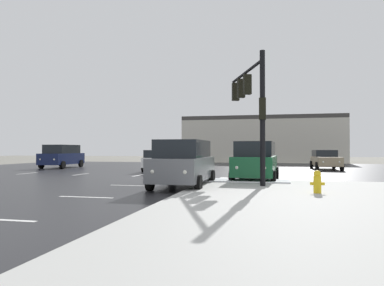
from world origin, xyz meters
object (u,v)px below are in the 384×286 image
object	(u,v)px
suv_navy	(62,156)
suv_green	(256,160)
fire_hydrant	(317,182)
sedan_white	(160,160)
sedan_tan	(325,159)
traffic_signal_mast	(251,98)
suv_grey	(184,162)

from	to	relation	value
suv_navy	suv_green	distance (m)	19.82
suv_navy	suv_green	bearing A→B (deg)	57.23
fire_hydrant	sedan_white	xyz separation A→B (m)	(-9.82, 12.66, 0.32)
sedan_tan	suv_green	size ratio (longest dim) A/B	0.93
suv_navy	suv_green	world-z (taller)	same
sedan_tan	traffic_signal_mast	bearing A→B (deg)	-22.12
traffic_signal_mast	sedan_tan	xyz separation A→B (m)	(5.16, 14.14, -3.19)
sedan_white	suv_green	size ratio (longest dim) A/B	0.95
traffic_signal_mast	fire_hydrant	size ratio (longest dim) A/B	7.12
suv_green	sedan_white	bearing A→B (deg)	-130.25
traffic_signal_mast	suv_green	distance (m)	3.61
traffic_signal_mast	fire_hydrant	xyz separation A→B (m)	(2.49, -3.60, -3.51)
suv_navy	sedan_tan	bearing A→B (deg)	92.46
suv_navy	fire_hydrant	bearing A→B (deg)	48.41
suv_grey	suv_green	bearing A→B (deg)	141.27
traffic_signal_mast	suv_grey	xyz separation A→B (m)	(-2.79, -1.62, -2.95)
fire_hydrant	suv_navy	bearing A→B (deg)	142.35
fire_hydrant	suv_navy	distance (m)	24.93
traffic_signal_mast	sedan_white	distance (m)	12.08
fire_hydrant	suv_navy	xyz separation A→B (m)	(-19.74, 15.23, 0.55)
suv_grey	sedan_tan	xyz separation A→B (m)	(7.95, 15.76, -0.24)
suv_navy	sedan_tan	world-z (taller)	suv_navy
fire_hydrant	sedan_white	size ratio (longest dim) A/B	0.17
suv_green	sedan_tan	bearing A→B (deg)	160.31
traffic_signal_mast	suv_green	xyz separation A→B (m)	(0.12, 2.07, -2.95)
suv_grey	sedan_tan	bearing A→B (deg)	152.79
suv_navy	suv_green	xyz separation A→B (m)	(17.37, -9.56, 0.00)
traffic_signal_mast	sedan_tan	size ratio (longest dim) A/B	1.23
sedan_tan	suv_green	bearing A→B (deg)	-24.73
traffic_signal_mast	sedan_tan	distance (m)	15.39
sedan_white	suv_navy	bearing A→B (deg)	69.94
traffic_signal_mast	suv_navy	distance (m)	21.01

